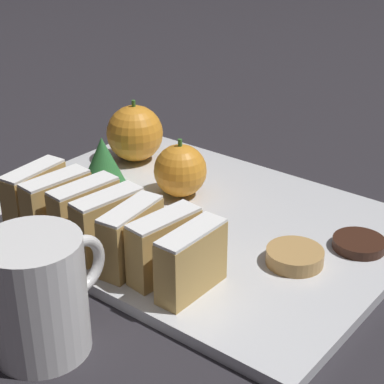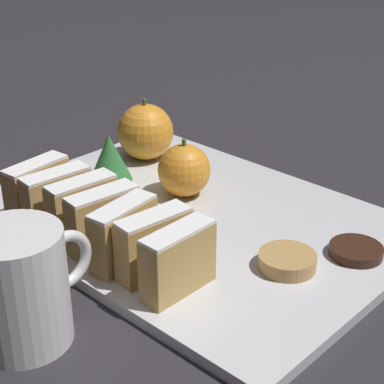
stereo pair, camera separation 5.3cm
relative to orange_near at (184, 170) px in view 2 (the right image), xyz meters
The scene contains 16 objects.
ground_plane 0.07m from the orange_near, 127.15° to the right, with size 6.00×6.00×0.00m, color #28262B.
serving_platter 0.07m from the orange_near, 127.15° to the right, with size 0.33×0.46×0.01m.
stollen_slice_front 0.20m from the orange_near, 137.61° to the right, with size 0.08×0.03×0.06m.
stollen_slice_second 0.17m from the orange_near, 145.40° to the right, with size 0.08×0.03×0.06m.
stollen_slice_third 0.16m from the orange_near, 157.36° to the right, with size 0.08×0.03×0.06m.
stollen_slice_fourth 0.15m from the orange_near, 169.75° to the right, with size 0.08×0.03×0.06m.
stollen_slice_fifth 0.14m from the orange_near, behind, with size 0.08×0.03×0.06m.
stollen_slice_sixth 0.16m from the orange_near, 162.74° to the left, with size 0.08×0.03×0.06m.
stollen_slice_back 0.17m from the orange_near, 151.04° to the left, with size 0.08×0.03×0.06m.
orange_near is the anchor object (origin of this frame).
orange_far 0.12m from the orange_near, 68.65° to the left, with size 0.07×0.07×0.08m.
walnut 0.10m from the orange_near, 134.17° to the right, with size 0.03×0.03×0.03m.
chocolate_cookie 0.22m from the orange_near, 85.18° to the right, with size 0.05×0.05×0.01m.
gingerbread_cookie 0.19m from the orange_near, 104.46° to the right, with size 0.06×0.06×0.02m.
evergreen_sprig 0.10m from the orange_near, 109.42° to the left, with size 0.05×0.05×0.06m.
coffee_mug 0.28m from the orange_near, 164.12° to the right, with size 0.12×0.08×0.10m.
Camera 2 is at (-0.46, -0.44, 0.35)m, focal length 60.00 mm.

